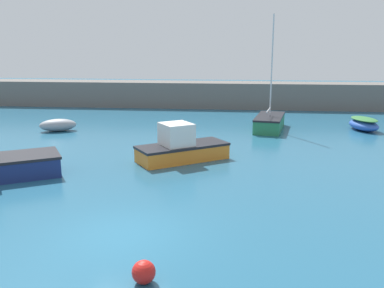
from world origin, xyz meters
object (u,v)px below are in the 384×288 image
at_px(rowboat_with_red_cover, 364,124).
at_px(dinghy_near_pier, 58,125).
at_px(sailboat_tall_mast, 269,122).
at_px(motorboat_with_cabin, 181,148).
at_px(mooring_buoy_red, 144,272).

bearing_deg(rowboat_with_red_cover, dinghy_near_pier, 80.15).
xyz_separation_m(sailboat_tall_mast, rowboat_with_red_cover, (6.36, 0.45, -0.07)).
relative_size(sailboat_tall_mast, dinghy_near_pier, 2.87).
distance_m(dinghy_near_pier, rowboat_with_red_cover, 20.69).
relative_size(motorboat_with_cabin, mooring_buoy_red, 8.14).
height_order(motorboat_with_cabin, rowboat_with_red_cover, motorboat_with_cabin).
bearing_deg(mooring_buoy_red, dinghy_near_pier, 118.62).
height_order(motorboat_with_cabin, mooring_buoy_red, motorboat_with_cabin).
bearing_deg(motorboat_with_cabin, dinghy_near_pier, 109.63).
distance_m(sailboat_tall_mast, dinghy_near_pier, 14.33).
relative_size(motorboat_with_cabin, dinghy_near_pier, 1.80).
distance_m(sailboat_tall_mast, motorboat_with_cabin, 9.90).
bearing_deg(motorboat_with_cabin, rowboat_with_red_cover, 3.52).
distance_m(rowboat_with_red_cover, mooring_buoy_red, 23.05).
distance_m(sailboat_tall_mast, rowboat_with_red_cover, 6.37).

